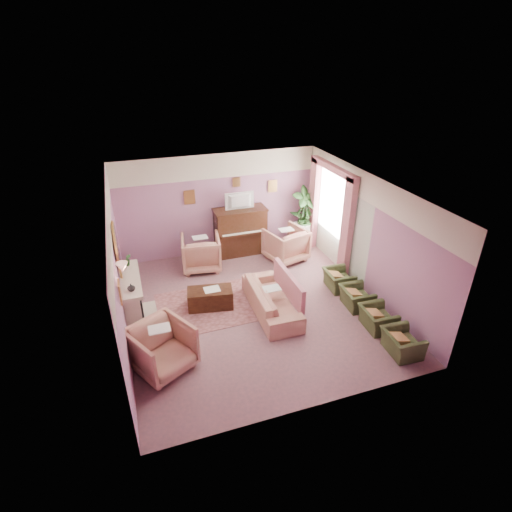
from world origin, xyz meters
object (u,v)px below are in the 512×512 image
object	(u,v)px
olive_chair_c	(357,295)
side_table	(301,235)
floral_armchair_left	(201,251)
olive_chair_a	(402,340)
olive_chair_d	(339,277)
coffee_table	(210,298)
television	(240,200)
sofa	(272,295)
floral_armchair_right	(286,243)
olive_chair_b	(378,315)
floral_armchair_front	(162,346)
piano	(240,232)

from	to	relation	value
olive_chair_c	side_table	world-z (taller)	side_table
side_table	floral_armchair_left	bearing A→B (deg)	-172.86
olive_chair_a	olive_chair_d	distance (m)	2.46
coffee_table	olive_chair_a	size ratio (longest dim) A/B	1.39
television	olive_chair_c	bearing A→B (deg)	-63.06
floral_armchair_left	sofa	bearing A→B (deg)	-66.03
floral_armchair_right	olive_chair_b	distance (m)	3.49
coffee_table	floral_armchair_left	distance (m)	1.85
floral_armchair_left	floral_armchair_right	distance (m)	2.31
sofa	olive_chair_a	world-z (taller)	sofa
olive_chair_a	floral_armchair_front	bearing A→B (deg)	166.41
coffee_table	olive_chair_c	xyz separation A→B (m)	(3.13, -1.05, 0.09)
floral_armchair_right	olive_chair_b	xyz separation A→B (m)	(0.65, -3.42, -0.20)
coffee_table	floral_armchair_right	size ratio (longest dim) A/B	0.99
olive_chair_c	olive_chair_b	bearing A→B (deg)	-90.00
television	olive_chair_b	world-z (taller)	television
television	floral_armchair_front	xyz separation A→B (m)	(-2.68, -3.93, -1.09)
coffee_table	floral_armchair_front	bearing A→B (deg)	-127.51
coffee_table	olive_chair_d	xyz separation A→B (m)	(3.13, -0.23, 0.09)
floral_armchair_left	olive_chair_a	xyz separation A→B (m)	(2.94, -4.51, -0.20)
television	coffee_table	bearing A→B (deg)	-121.87
television	floral_armchair_left	world-z (taller)	television
olive_chair_b	olive_chair_d	world-z (taller)	same
olive_chair_b	side_table	bearing A→B (deg)	88.40
coffee_table	side_table	xyz separation A→B (m)	(3.24, 2.20, 0.12)
coffee_table	olive_chair_c	size ratio (longest dim) A/B	1.39
floral_armchair_left	floral_armchair_right	world-z (taller)	same
piano	olive_chair_b	distance (m)	4.56
olive_chair_c	olive_chair_d	xyz separation A→B (m)	(0.00, 0.82, 0.00)
olive_chair_b	side_table	xyz separation A→B (m)	(0.11, 4.07, 0.04)
olive_chair_b	olive_chair_d	distance (m)	1.64
olive_chair_d	side_table	distance (m)	2.43
side_table	olive_chair_c	bearing A→B (deg)	-92.01
sofa	olive_chair_d	bearing A→B (deg)	10.72
floral_armchair_left	olive_chair_c	world-z (taller)	floral_armchair_left
television	floral_armchair_front	world-z (taller)	television
television	floral_armchair_left	size ratio (longest dim) A/B	0.79
olive_chair_a	olive_chair_b	bearing A→B (deg)	90.00
olive_chair_b	olive_chair_d	xyz separation A→B (m)	(0.00, 1.64, 0.00)
sofa	piano	bearing A→B (deg)	86.59
olive_chair_a	olive_chair_c	xyz separation A→B (m)	(0.00, 1.64, 0.00)
floral_armchair_right	olive_chair_b	size ratio (longest dim) A/B	1.41
coffee_table	side_table	size ratio (longest dim) A/B	1.43
piano	floral_armchair_left	size ratio (longest dim) A/B	1.38
television	floral_armchair_front	bearing A→B (deg)	-124.30
olive_chair_a	olive_chair_c	world-z (taller)	same
olive_chair_c	olive_chair_d	size ratio (longest dim) A/B	1.00
sofa	television	bearing A→B (deg)	86.53
coffee_table	olive_chair_a	xyz separation A→B (m)	(3.13, -2.69, 0.09)
sofa	floral_armchair_front	xyz separation A→B (m)	(-2.51, -1.05, 0.09)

